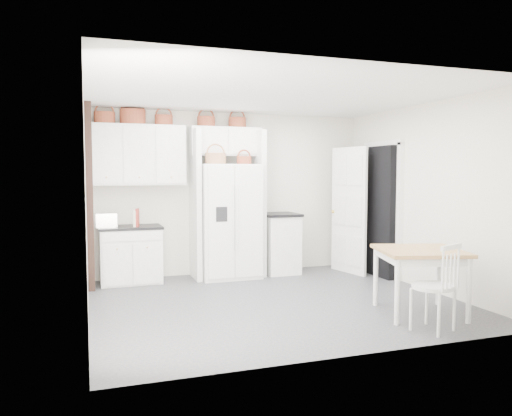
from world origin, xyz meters
name	(u,v)px	position (x,y,z in m)	size (l,w,h in m)	color
floor	(275,301)	(0.00, 0.00, 0.00)	(4.50, 4.50, 0.00)	#2C2D36
ceiling	(275,95)	(0.00, 0.00, 2.60)	(4.50, 4.50, 0.00)	white
wall_back	(231,193)	(0.00, 2.00, 1.30)	(4.50, 4.50, 0.00)	silver
wall_left	(86,203)	(-2.25, 0.00, 1.30)	(4.00, 4.00, 0.00)	silver
wall_right	(425,197)	(2.25, 0.00, 1.30)	(4.00, 4.00, 0.00)	silver
refrigerator	(228,221)	(-0.15, 1.65, 0.88)	(0.91, 0.73, 1.77)	white
base_cab_left	(131,256)	(-1.64, 1.70, 0.41)	(0.87, 0.55, 0.81)	silver
base_cab_right	(279,244)	(0.73, 1.70, 0.47)	(0.53, 0.64, 0.94)	silver
dining_table	(419,282)	(1.38, -1.07, 0.38)	(0.91, 0.91, 0.76)	olive
windsor_chair	(433,286)	(1.12, -1.63, 0.46)	(0.45, 0.41, 0.93)	silver
counter_left	(130,227)	(-1.64, 1.70, 0.83)	(0.91, 0.59, 0.04)	black
counter_right	(279,214)	(0.73, 1.70, 0.96)	(0.57, 0.68, 0.04)	black
toaster	(106,220)	(-1.98, 1.65, 0.95)	(0.29, 0.17, 0.20)	silver
cookbook_red	(137,218)	(-1.54, 1.62, 0.98)	(0.04, 0.17, 0.26)	#9D2D25
cookbook_cream	(135,218)	(-1.58, 1.62, 0.97)	(0.04, 0.16, 0.24)	beige
basket_upper_a	(105,118)	(-1.97, 1.83, 2.43)	(0.30, 0.30, 0.17)	maroon
basket_upper_b	(133,117)	(-1.56, 1.83, 2.46)	(0.38, 0.38, 0.22)	maroon
basket_upper_c	(164,120)	(-1.11, 1.83, 2.43)	(0.27, 0.27, 0.16)	maroon
basket_bridge_a	(206,122)	(-0.45, 1.83, 2.43)	(0.28, 0.28, 0.16)	maroon
basket_bridge_b	(237,123)	(0.06, 1.83, 2.43)	(0.28, 0.28, 0.16)	maroon
basket_fridge_a	(216,159)	(-0.37, 1.55, 1.85)	(0.31, 0.31, 0.17)	brown
basket_fridge_b	(244,160)	(0.08, 1.55, 1.83)	(0.23, 0.23, 0.12)	maroon
upper_cabinet	(138,155)	(-1.50, 1.83, 1.90)	(1.40, 0.34, 0.90)	silver
bridge_cabinet	(225,142)	(-0.15, 1.83, 2.12)	(1.12, 0.34, 0.45)	silver
fridge_panel_left	(195,204)	(-0.66, 1.70, 1.15)	(0.08, 0.60, 2.30)	silver
fridge_panel_right	(258,203)	(0.36, 1.70, 1.15)	(0.08, 0.60, 2.30)	silver
trim_post	(90,197)	(-2.20, 1.35, 1.30)	(0.09, 0.09, 2.60)	black
doorway_void	(379,211)	(2.16, 1.00, 1.02)	(0.18, 0.85, 2.05)	black
door_slab	(349,210)	(1.80, 1.33, 1.02)	(0.80, 0.04, 2.05)	white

